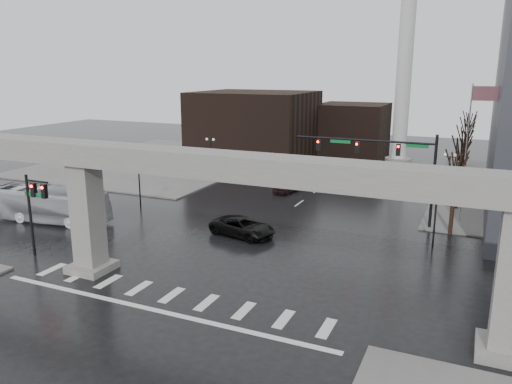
# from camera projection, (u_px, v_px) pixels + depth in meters

# --- Properties ---
(ground) EXTENTS (160.00, 160.00, 0.00)m
(ground) POSITION_uv_depth(u_px,v_px,m) (181.00, 289.00, 30.78)
(ground) COLOR black
(ground) RESTS_ON ground
(sidewalk_nw) EXTENTS (28.00, 36.00, 0.15)m
(sidewalk_nw) POSITION_uv_depth(u_px,v_px,m) (163.00, 161.00, 72.97)
(sidewalk_nw) COLOR slate
(sidewalk_nw) RESTS_ON ground
(elevated_guideway) EXTENTS (48.00, 2.60, 8.70)m
(elevated_guideway) POSITION_uv_depth(u_px,v_px,m) (195.00, 182.00, 28.62)
(elevated_guideway) COLOR gray
(elevated_guideway) RESTS_ON ground
(building_far_left) EXTENTS (16.00, 14.00, 10.00)m
(building_far_left) POSITION_uv_depth(u_px,v_px,m) (254.00, 127.00, 72.33)
(building_far_left) COLOR black
(building_far_left) RESTS_ON ground
(building_far_mid) EXTENTS (10.00, 10.00, 8.00)m
(building_far_mid) POSITION_uv_depth(u_px,v_px,m) (352.00, 130.00, 76.65)
(building_far_mid) COLOR black
(building_far_mid) RESTS_ON ground
(smokestack) EXTENTS (3.60, 3.60, 30.00)m
(smokestack) POSITION_uv_depth(u_px,v_px,m) (404.00, 67.00, 65.91)
(smokestack) COLOR silver
(smokestack) RESTS_ON ground
(signal_mast_arm) EXTENTS (12.12, 0.43, 8.00)m
(signal_mast_arm) POSITION_uv_depth(u_px,v_px,m) (388.00, 158.00, 42.45)
(signal_mast_arm) COLOR black
(signal_mast_arm) RESTS_ON ground
(signal_left_pole) EXTENTS (2.30, 0.30, 6.00)m
(signal_left_pole) POSITION_uv_depth(u_px,v_px,m) (35.00, 202.00, 35.11)
(signal_left_pole) COLOR black
(signal_left_pole) RESTS_ON ground
(flagpole_assembly) EXTENTS (2.06, 0.12, 12.00)m
(flagpole_assembly) POSITION_uv_depth(u_px,v_px,m) (471.00, 137.00, 42.37)
(flagpole_assembly) COLOR silver
(flagpole_assembly) RESTS_ON ground
(lamp_right_0) EXTENTS (1.22, 0.32, 5.11)m
(lamp_right_0) POSITION_uv_depth(u_px,v_px,m) (436.00, 204.00, 36.98)
(lamp_right_0) COLOR black
(lamp_right_0) RESTS_ON ground
(lamp_right_1) EXTENTS (1.22, 0.32, 5.11)m
(lamp_right_1) POSITION_uv_depth(u_px,v_px,m) (449.00, 170.00, 49.37)
(lamp_right_1) COLOR black
(lamp_right_1) RESTS_ON ground
(lamp_right_2) EXTENTS (1.22, 0.32, 5.11)m
(lamp_right_2) POSITION_uv_depth(u_px,v_px,m) (456.00, 149.00, 61.77)
(lamp_right_2) COLOR black
(lamp_right_2) RESTS_ON ground
(lamp_left_0) EXTENTS (1.22, 0.32, 5.11)m
(lamp_left_0) POSITION_uv_depth(u_px,v_px,m) (139.00, 173.00, 47.70)
(lamp_left_0) COLOR black
(lamp_left_0) RESTS_ON ground
(lamp_left_1) EXTENTS (1.22, 0.32, 5.11)m
(lamp_left_1) POSITION_uv_depth(u_px,v_px,m) (210.00, 152.00, 60.10)
(lamp_left_1) COLOR black
(lamp_left_1) RESTS_ON ground
(lamp_left_2) EXTENTS (1.22, 0.32, 5.11)m
(lamp_left_2) POSITION_uv_depth(u_px,v_px,m) (258.00, 137.00, 72.50)
(lamp_left_2) COLOR black
(lamp_left_2) RESTS_ON ground
(tree_right_0) EXTENTS (1.09, 1.58, 7.50)m
(tree_right_0) POSITION_uv_depth(u_px,v_px,m) (453.00, 201.00, 40.29)
(tree_right_0) COLOR black
(tree_right_0) RESTS_ON ground
(tree_right_1) EXTENTS (1.09, 1.61, 7.67)m
(tree_right_1) POSITION_uv_depth(u_px,v_px,m) (458.00, 181.00, 47.36)
(tree_right_1) COLOR black
(tree_right_1) RESTS_ON ground
(tree_right_2) EXTENTS (1.10, 1.63, 7.85)m
(tree_right_2) POSITION_uv_depth(u_px,v_px,m) (462.00, 165.00, 54.42)
(tree_right_2) COLOR black
(tree_right_2) RESTS_ON ground
(tree_right_3) EXTENTS (1.11, 1.66, 8.02)m
(tree_right_3) POSITION_uv_depth(u_px,v_px,m) (465.00, 154.00, 61.49)
(tree_right_3) COLOR black
(tree_right_3) RESTS_ON ground
(tree_right_4) EXTENTS (1.12, 1.69, 8.19)m
(tree_right_4) POSITION_uv_depth(u_px,v_px,m) (467.00, 144.00, 68.56)
(tree_right_4) COLOR black
(tree_right_4) RESTS_ON ground
(pickup_truck) EXTENTS (5.92, 3.57, 1.54)m
(pickup_truck) POSITION_uv_depth(u_px,v_px,m) (242.00, 227.00, 40.28)
(pickup_truck) COLOR black
(pickup_truck) RESTS_ON ground
(city_bus) EXTENTS (11.46, 3.91, 3.13)m
(city_bus) POSITION_uv_depth(u_px,v_px,m) (49.00, 204.00, 43.91)
(city_bus) COLOR silver
(city_bus) RESTS_ON ground
(far_car) EXTENTS (2.42, 4.56, 1.48)m
(far_car) POSITION_uv_depth(u_px,v_px,m) (288.00, 185.00, 54.71)
(far_car) COLOR black
(far_car) RESTS_ON ground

